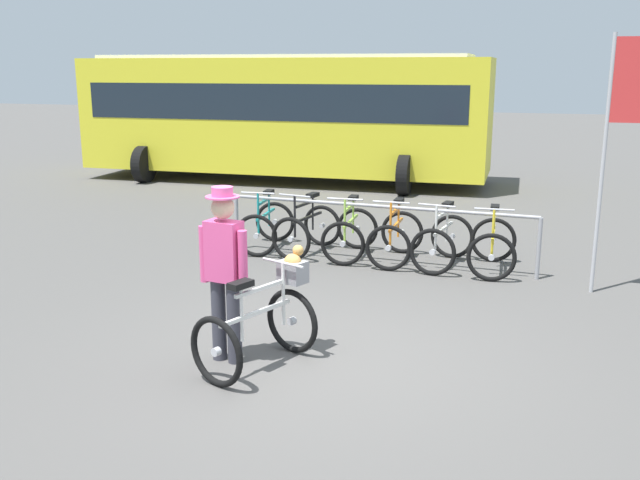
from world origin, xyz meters
The scene contains 12 objects.
ground_plane centered at (0.00, 0.00, 0.00)m, with size 80.00×80.00×0.00m, color #514F4C.
bike_rack_rail centered at (-0.27, 3.62, 0.70)m, with size 4.60×0.36×0.88m.
racked_bike_teal centered at (-2.11, 3.91, 0.37)m, with size 0.75×1.14×0.97m.
racked_bike_black centered at (-1.41, 3.87, 0.37)m, with size 0.84×1.18×0.97m.
racked_bike_lime centered at (-0.71, 3.82, 0.37)m, with size 0.71×1.13×0.97m.
racked_bike_orange centered at (-0.02, 3.78, 0.37)m, with size 0.66×1.10×0.97m.
racked_bike_white centered at (0.68, 3.73, 0.37)m, with size 0.81×1.19×0.98m.
racked_bike_yellow centered at (1.38, 3.69, 0.37)m, with size 0.71×1.13×0.97m.
featured_bicycle centered at (-0.47, -0.26, 0.49)m, with size 1.02×1.26×1.09m.
person_with_featured_bike centered at (-0.86, -0.29, 0.95)m, with size 0.52×0.32×1.72m.
bus_distant centered at (-4.21, 10.53, 1.74)m, with size 10.05×3.54×3.08m.
banner_flag centered at (2.80, 3.08, 2.23)m, with size 0.45×0.05×3.20m.
Camera 1 is at (1.93, -6.22, 2.81)m, focal length 39.87 mm.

